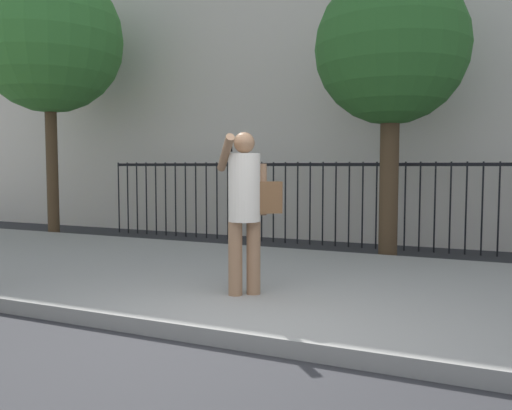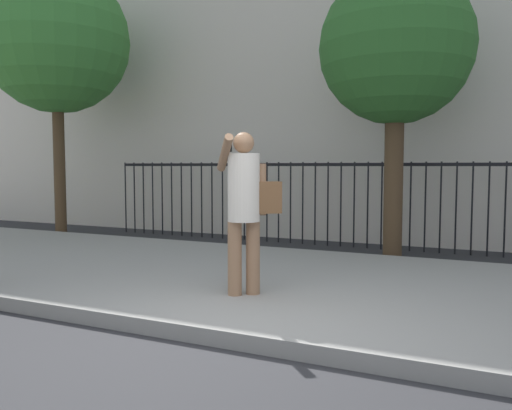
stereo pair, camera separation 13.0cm
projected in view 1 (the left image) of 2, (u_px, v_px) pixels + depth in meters
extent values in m
plane|color=#28282B|center=(242.00, 351.00, 4.37)|extent=(60.00, 60.00, 0.00)
cube|color=gray|center=(322.00, 287.00, 6.36)|extent=(28.00, 4.40, 0.15)
cube|color=beige|center=(410.00, 4.00, 11.72)|extent=(28.00, 4.00, 10.19)
cube|color=black|center=(384.00, 164.00, 9.62)|extent=(12.00, 0.04, 0.06)
cylinder|color=black|center=(119.00, 198.00, 12.14)|extent=(0.03, 0.03, 1.60)
cylinder|color=black|center=(128.00, 198.00, 12.04)|extent=(0.03, 0.03, 1.60)
cylinder|color=black|center=(137.00, 198.00, 11.93)|extent=(0.03, 0.03, 1.60)
cylinder|color=black|center=(146.00, 198.00, 11.83)|extent=(0.03, 0.03, 1.60)
cylinder|color=black|center=(156.00, 199.00, 11.72)|extent=(0.03, 0.03, 1.60)
cylinder|color=black|center=(166.00, 199.00, 11.62)|extent=(0.03, 0.03, 1.60)
cylinder|color=black|center=(176.00, 199.00, 11.51)|extent=(0.03, 0.03, 1.60)
cylinder|color=black|center=(186.00, 200.00, 11.41)|extent=(0.03, 0.03, 1.60)
cylinder|color=black|center=(196.00, 200.00, 11.30)|extent=(0.03, 0.03, 1.60)
cylinder|color=black|center=(206.00, 200.00, 11.19)|extent=(0.03, 0.03, 1.60)
cylinder|color=black|center=(217.00, 201.00, 11.09)|extent=(0.03, 0.03, 1.60)
cylinder|color=black|center=(228.00, 201.00, 10.98)|extent=(0.03, 0.03, 1.60)
cylinder|color=black|center=(239.00, 201.00, 10.88)|extent=(0.03, 0.03, 1.60)
cylinder|color=black|center=(250.00, 202.00, 10.77)|extent=(0.03, 0.03, 1.60)
cylinder|color=black|center=(262.00, 202.00, 10.67)|extent=(0.03, 0.03, 1.60)
cylinder|color=black|center=(273.00, 202.00, 10.56)|extent=(0.03, 0.03, 1.60)
cylinder|color=black|center=(285.00, 203.00, 10.46)|extent=(0.03, 0.03, 1.60)
cylinder|color=black|center=(298.00, 203.00, 10.35)|extent=(0.03, 0.03, 1.60)
cylinder|color=black|center=(310.00, 203.00, 10.25)|extent=(0.03, 0.03, 1.60)
cylinder|color=black|center=(323.00, 204.00, 10.14)|extent=(0.03, 0.03, 1.60)
cylinder|color=black|center=(336.00, 204.00, 10.04)|extent=(0.03, 0.03, 1.60)
cylinder|color=black|center=(349.00, 205.00, 9.93)|extent=(0.03, 0.03, 1.60)
cylinder|color=black|center=(362.00, 205.00, 9.83)|extent=(0.03, 0.03, 1.60)
cylinder|color=black|center=(376.00, 206.00, 9.72)|extent=(0.03, 0.03, 1.60)
cylinder|color=black|center=(390.00, 206.00, 9.62)|extent=(0.03, 0.03, 1.60)
cylinder|color=black|center=(405.00, 206.00, 9.51)|extent=(0.03, 0.03, 1.60)
cylinder|color=black|center=(420.00, 207.00, 9.41)|extent=(0.03, 0.03, 1.60)
cylinder|color=black|center=(435.00, 207.00, 9.30)|extent=(0.03, 0.03, 1.60)
cylinder|color=black|center=(450.00, 208.00, 9.20)|extent=(0.03, 0.03, 1.60)
cylinder|color=black|center=(466.00, 208.00, 9.09)|extent=(0.03, 0.03, 1.60)
cylinder|color=black|center=(482.00, 209.00, 8.99)|extent=(0.03, 0.03, 1.60)
cylinder|color=black|center=(499.00, 209.00, 8.88)|extent=(0.03, 0.03, 1.60)
cylinder|color=#936B4C|center=(235.00, 259.00, 5.63)|extent=(0.15, 0.15, 0.79)
cylinder|color=#936B4C|center=(253.00, 258.00, 5.69)|extent=(0.15, 0.15, 0.79)
cylinder|color=silver|center=(244.00, 188.00, 5.61)|extent=(0.48, 0.48, 0.72)
sphere|color=#936B4C|center=(244.00, 143.00, 5.57)|extent=(0.22, 0.22, 0.22)
cylinder|color=#936B4C|center=(226.00, 153.00, 5.53)|extent=(0.39, 0.44, 0.39)
cylinder|color=#936B4C|center=(262.00, 189.00, 5.66)|extent=(0.09, 0.09, 0.55)
cube|color=black|center=(229.00, 145.00, 5.59)|extent=(0.06, 0.05, 0.15)
cube|color=brown|center=(268.00, 197.00, 5.68)|extent=(0.32, 0.30, 0.34)
cylinder|color=#4C3823|center=(52.00, 160.00, 11.17)|extent=(0.24, 0.24, 3.32)
sphere|color=#387A33|center=(49.00, 39.00, 10.98)|extent=(3.04, 3.04, 3.04)
cylinder|color=#4C3823|center=(389.00, 175.00, 8.67)|extent=(0.31, 0.31, 2.74)
sphere|color=#2D6628|center=(391.00, 48.00, 8.52)|extent=(2.46, 2.46, 2.46)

